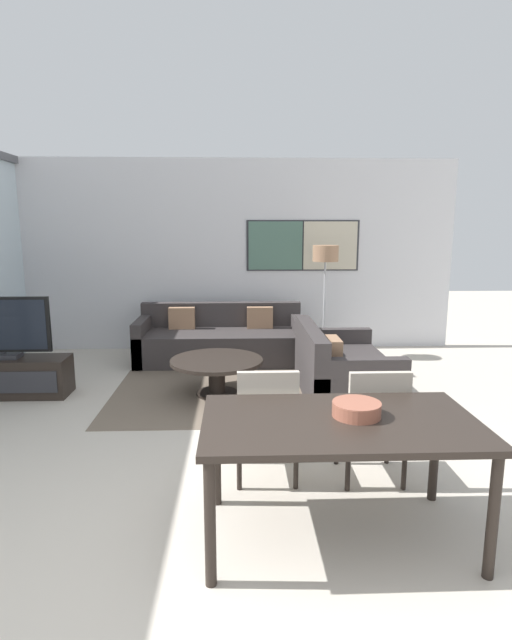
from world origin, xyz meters
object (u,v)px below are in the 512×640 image
Objects in this scene: fruit_bowl at (357,408)px; tv_console at (5,377)px; coffee_table at (217,368)px; dining_table at (340,432)px; television at (0,328)px; sofa_main at (221,341)px; dining_chair_centre at (373,416)px; sofa_side at (338,372)px; floor_lamp at (325,262)px; dining_chair_left at (267,416)px.

tv_console is at bearing 141.13° from fruit_bowl.
coffee_table is 0.64× the size of dining_table.
tv_console is 0.54m from television.
sofa_main reaches higher than coffee_table.
dining_chair_centre is (1.20, -1.95, 0.19)m from coffee_table.
floor_lamp is at bearing -4.18° from sofa_side.
dining_chair_centre is 3.03× the size of fruit_bowl.
dining_chair_left is at bearing 118.92° from dining_table.
floor_lamp is (1.45, 1.56, 1.04)m from coffee_table.
dining_chair_centre is (0.76, -0.04, 0.00)m from dining_chair_left.
television is 0.47× the size of sofa_main.
floor_lamp is (0.12, 1.61, 1.08)m from sofa_side.
sofa_main is at bearing 31.56° from television.
coffee_table is 3.56× the size of fruit_bowl.
dining_chair_centre reaches higher than dining_table.
television reaches higher than dining_table.
sofa_side is 5.39× the size of fruit_bowl.
fruit_bowl is 0.18× the size of floor_lamp.
floor_lamp is at bearing 81.41° from dining_table.
sofa_side is 1.91m from dining_chair_centre.
sofa_main reaches higher than dining_table.
sofa_side is at bearing 64.32° from dining_chair_left.
floor_lamp is at bearing 3.06° from sofa_main.
tv_console is 1.59× the size of dining_chair_left.
dining_table is 1.83× the size of dining_chair_left.
sofa_side is 1.78× the size of dining_chair_left.
sofa_side is at bearing -2.42° from coffee_table.
tv_console is 1.36× the size of coffee_table.
tv_console is 1.59× the size of dining_chair_centre.
dining_chair_centre is at bearing -3.02° from dining_chair_left.
television is at bearing 150.30° from dining_chair_centre.
sofa_side is at bearing 86.10° from dining_chair_centre.
dining_chair_left reaches higher than fruit_bowl.
dining_chair_centre reaches higher than tv_console.
dining_chair_left is (2.75, -1.96, -0.26)m from television.
coffee_table is 2.75m from dining_table.
sofa_side is 1.33m from coffee_table.
television is at bearing 144.50° from dining_chair_left.
sofa_main is (2.32, 1.42, -0.49)m from television.
floor_lamp is (3.76, 1.50, 0.59)m from television.
tv_console is 0.87× the size of floor_lamp.
coffee_table is (2.32, -0.06, 0.09)m from tv_console.
dining_table is 1.00× the size of floor_lamp.
television is 3.71× the size of fruit_bowl.
sofa_main is 2.03m from sofa_side.
dining_table is 1.83× the size of dining_chair_centre.
sofa_main is at bearing 101.35° from dining_table.
sofa_main is 2.23× the size of coffee_table.
dining_chair_centre is at bearing -29.70° from television.
dining_table is 0.17m from fruit_bowl.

